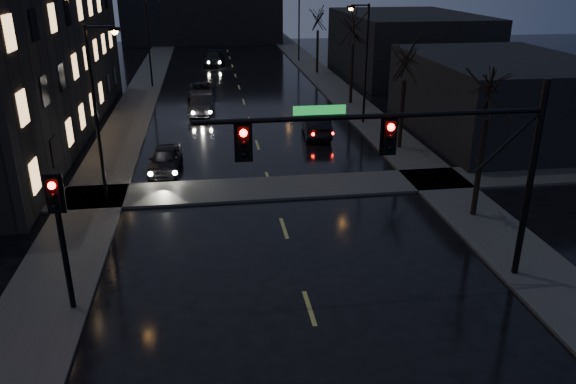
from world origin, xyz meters
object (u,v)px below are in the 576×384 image
object	(u,v)px
oncoming_car_a	(165,159)
oncoming_car_d	(214,59)
oncoming_car_b	(202,105)
oncoming_car_c	(201,91)
lead_car	(316,124)

from	to	relation	value
oncoming_car_a	oncoming_car_d	size ratio (longest dim) A/B	0.80
oncoming_car_a	oncoming_car_b	bearing A→B (deg)	85.64
oncoming_car_a	oncoming_car_d	bearing A→B (deg)	89.13
oncoming_car_b	oncoming_car_c	xyz separation A→B (m)	(-0.02, 5.43, -0.05)
oncoming_car_d	lead_car	distance (m)	29.73
oncoming_car_a	lead_car	xyz separation A→B (m)	(9.29, 5.63, 0.09)
oncoming_car_c	lead_car	world-z (taller)	lead_car
oncoming_car_a	lead_car	bearing A→B (deg)	35.80
oncoming_car_a	oncoming_car_c	bearing A→B (deg)	88.39
oncoming_car_c	lead_car	distance (m)	14.24
oncoming_car_c	oncoming_car_d	xyz separation A→B (m)	(1.38, 16.94, 0.07)
oncoming_car_d	oncoming_car_c	bearing A→B (deg)	-87.22
oncoming_car_a	oncoming_car_c	world-z (taller)	oncoming_car_a
lead_car	oncoming_car_d	bearing A→B (deg)	-73.59
oncoming_car_a	oncoming_car_b	world-z (taller)	oncoming_car_b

